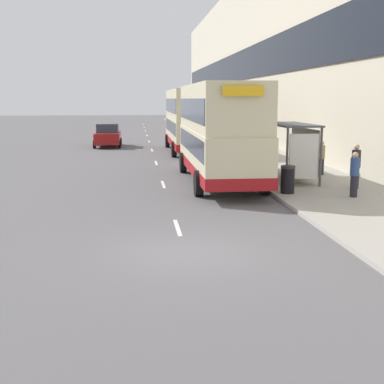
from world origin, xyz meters
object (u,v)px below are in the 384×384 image
Objects in this scene: pedestrian_1 at (321,158)px; pedestrian_3 at (356,166)px; double_decker_bus_ahead at (189,119)px; pedestrian_2 at (293,155)px; car_0 at (108,135)px; litter_bin at (288,179)px; double_decker_bus_near at (219,131)px; pedestrian_4 at (270,158)px; bus_shelter at (296,141)px; pedestrian_at_shelter at (354,174)px.

pedestrian_1 is 3.95m from pedestrian_3.
double_decker_bus_ahead reaches higher than pedestrian_2.
litter_bin is (7.86, -22.50, -0.21)m from car_0.
car_0 is at bearing 107.07° from double_decker_bus_near.
pedestrian_4 is at bearing 84.75° from litter_bin.
pedestrian_at_shelter is (0.97, -4.04, -0.89)m from bus_shelter.
litter_bin is (2.08, -3.66, -1.61)m from double_decker_bus_near.
pedestrian_at_shelter reaches higher than car_0.
pedestrian_4 is at bearing 13.98° from double_decker_bus_near.
pedestrian_2 is 4.95m from litter_bin.
pedestrian_2 is (-1.36, -0.02, 0.13)m from pedestrian_1.
pedestrian_2 is at bearing 15.20° from double_decker_bus_near.
car_0 reaches higher than litter_bin.
bus_shelter is 4.00× the size of litter_bin.
bus_shelter is 0.96× the size of car_0.
bus_shelter is 3.48m from litter_bin.
double_decker_bus_ahead is at bearing 105.40° from pedestrian_2.
double_decker_bus_near is 5.31m from pedestrian_1.
pedestrian_at_shelter is at bearing -71.27° from pedestrian_4.
double_decker_bus_near is at bearing -90.25° from double_decker_bus_ahead.
pedestrian_1 is at bearing 82.24° from pedestrian_at_shelter.
car_0 is (-5.79, 18.84, -1.40)m from double_decker_bus_near.
litter_bin is at bearing 155.07° from pedestrian_at_shelter.
double_decker_bus_ahead reaches higher than pedestrian_1.
pedestrian_2 is (0.38, 1.64, -0.79)m from bus_shelter.
double_decker_bus_ahead is 14.08m from pedestrian_1.
double_decker_bus_near reaches higher than litter_bin.
bus_shelter is at bearing -136.38° from pedestrian_1.
double_decker_bus_ahead reaches higher than pedestrian_4.
car_0 is (-9.08, 19.48, -1.00)m from bus_shelter.
double_decker_bus_ahead is 2.47× the size of car_0.
pedestrian_2 is 1.11× the size of pedestrian_4.
pedestrian_2 is 1.04× the size of pedestrian_3.
pedestrian_1 is at bearing 90.19° from pedestrian_3.
double_decker_bus_near is at bearing -164.80° from pedestrian_2.
double_decker_bus_near is at bearing 149.96° from pedestrian_3.
car_0 is 24.31m from pedestrian_3.
pedestrian_at_shelter is 5.71m from pedestrian_2.
car_0 is 2.75× the size of pedestrian_1.
pedestrian_4 is at bearing 126.17° from pedestrian_3.
pedestrian_1 is at bearing 121.29° from car_0.
car_0 is at bearing 117.95° from pedestrian_2.
pedestrian_3 is (10.84, -21.76, 0.17)m from car_0.
bus_shelter is 2.28× the size of pedestrian_2.
pedestrian_2 reaches higher than pedestrian_at_shelter.
pedestrian_at_shelter is at bearing -84.11° from pedestrian_2.
pedestrian_4 is at bearing 108.73° from pedestrian_at_shelter.
double_decker_bus_ahead is (-3.24, 14.76, 0.41)m from bus_shelter.
pedestrian_at_shelter is at bearing -24.93° from litter_bin.
litter_bin is (-1.60, -4.66, -0.41)m from pedestrian_2.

